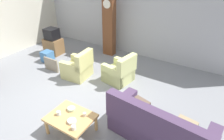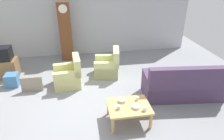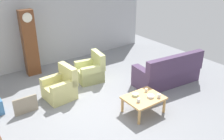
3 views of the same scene
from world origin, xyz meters
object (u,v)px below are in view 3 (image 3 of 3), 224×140
bowl_white_stacked (151,96)px  bowl_shallow_green (135,95)px  couch_floral (168,73)px  cup_white_porcelain (159,96)px  coffee_table_wood (144,99)px  framed_picture_leaning (26,105)px  cup_cream_tall (146,90)px  cup_blue_rimmed (139,100)px  grandfather_clock (30,43)px  armchair_olive_near (61,88)px  armchair_olive_far (91,71)px

bowl_white_stacked → bowl_shallow_green: size_ratio=1.01×
couch_floral → cup_white_porcelain: (-1.40, -0.96, 0.13)m
coffee_table_wood → framed_picture_leaning: framed_picture_leaning is taller
coffee_table_wood → bowl_shallow_green: 0.23m
cup_cream_tall → framed_picture_leaning: bearing=150.3°
framed_picture_leaning → cup_blue_rimmed: cup_blue_rimmed is taller
cup_blue_rimmed → bowl_shallow_green: bearing=64.3°
couch_floral → grandfather_clock: bearing=135.2°
cup_white_porcelain → bowl_shallow_green: cup_white_porcelain is taller
bowl_shallow_green → armchair_olive_near: bearing=126.6°
armchair_olive_near → cup_white_porcelain: 2.73m
cup_blue_rimmed → couch_floral: bearing=22.8°
armchair_olive_far → bowl_white_stacked: size_ratio=5.07×
armchair_olive_near → framed_picture_leaning: size_ratio=1.53×
cup_cream_tall → grandfather_clock: bearing=115.0°
couch_floral → grandfather_clock: (-3.19, 3.17, 0.75)m
armchair_olive_far → cup_cream_tall: (0.38, -2.18, 0.18)m
armchair_olive_far → cup_cream_tall: armchair_olive_far is taller
grandfather_clock → cup_white_porcelain: 4.55m
couch_floral → bowl_shallow_green: size_ratio=12.13×
armchair_olive_near → bowl_shallow_green: armchair_olive_near is taller
grandfather_clock → bowl_white_stacked: size_ratio=12.06×
framed_picture_leaning → armchair_olive_far: bearing=15.4°
coffee_table_wood → framed_picture_leaning: (-2.45, 1.72, -0.15)m
armchair_olive_far → bowl_shallow_green: size_ratio=5.12×
cup_white_porcelain → couch_floral: bearing=34.6°
bowl_shallow_green → framed_picture_leaning: bearing=146.4°
couch_floral → framed_picture_leaning: bearing=166.7°
cup_cream_tall → armchair_olive_near: bearing=133.9°
armchair_olive_near → armchair_olive_far: (1.27, 0.46, 0.00)m
bowl_white_stacked → armchair_olive_near: bearing=127.7°
armchair_olive_far → bowl_shallow_green: bearing=-89.7°
cup_white_porcelain → grandfather_clock: bearing=113.4°
armchair_olive_far → cup_white_porcelain: bearing=-80.4°
armchair_olive_near → grandfather_clock: bearing=92.6°
armchair_olive_far → bowl_white_stacked: bearing=-83.6°
coffee_table_wood → cup_cream_tall: 0.32m
armchair_olive_near → bowl_white_stacked: size_ratio=5.07×
cup_white_porcelain → bowl_white_stacked: cup_white_porcelain is taller
bowl_white_stacked → cup_cream_tall: bearing=68.8°
grandfather_clock → cup_cream_tall: size_ratio=25.65×
cup_blue_rimmed → bowl_shallow_green: 0.29m
bowl_white_stacked → bowl_shallow_green: 0.39m
cup_blue_rimmed → bowl_white_stacked: 0.39m
armchair_olive_far → cup_blue_rimmed: (-0.11, -2.44, 0.18)m
coffee_table_wood → cup_white_porcelain: (0.30, -0.23, 0.11)m
grandfather_clock → bowl_shallow_green: bearing=-69.9°
bowl_shallow_green → couch_floral: bearing=17.0°
couch_floral → framed_picture_leaning: 4.26m
armchair_olive_far → cup_cream_tall: bearing=-80.0°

